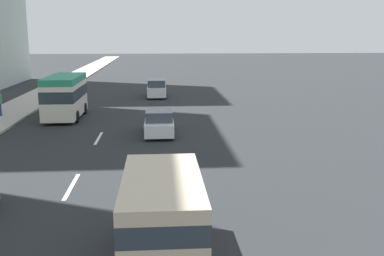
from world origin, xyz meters
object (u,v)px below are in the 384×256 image
(car_lead, at_px, (159,122))
(pedestrian_mid_block, at_px, (0,102))
(van_fourth, at_px, (162,214))
(minibus_fifth, at_px, (65,95))
(car_third, at_px, (157,89))

(car_lead, relative_size, pedestrian_mid_block, 2.38)
(van_fourth, xyz_separation_m, minibus_fifth, (21.69, 6.82, 0.31))
(minibus_fifth, bearing_deg, van_fourth, 17.45)
(car_third, distance_m, minibus_fifth, 12.54)
(car_third, bearing_deg, van_fourth, -179.56)
(car_third, xyz_separation_m, van_fourth, (-32.34, -0.25, 0.58))
(van_fourth, distance_m, pedestrian_mid_block, 25.08)
(minibus_fifth, height_order, pedestrian_mid_block, minibus_fifth)
(car_lead, height_order, car_third, car_third)
(car_third, xyz_separation_m, minibus_fifth, (-10.65, 6.57, 0.88))
(car_lead, distance_m, car_third, 16.42)
(car_third, bearing_deg, minibus_fifth, 148.33)
(pedestrian_mid_block, bearing_deg, van_fourth, 65.79)
(van_fourth, bearing_deg, car_lead, 0.21)
(car_lead, distance_m, pedestrian_mid_block, 13.19)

